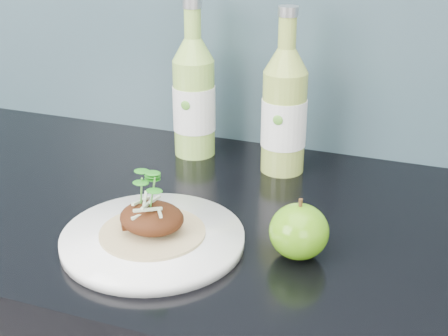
# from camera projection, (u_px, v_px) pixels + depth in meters

# --- Properties ---
(dinner_plate) EXTENTS (0.29, 0.29, 0.02)m
(dinner_plate) POSITION_uv_depth(u_px,v_px,m) (153.00, 239.00, 0.84)
(dinner_plate) COLOR white
(dinner_plate) RESTS_ON kitchen_counter
(pork_taco) EXTENTS (0.14, 0.14, 0.10)m
(pork_taco) POSITION_uv_depth(u_px,v_px,m) (152.00, 215.00, 0.82)
(pork_taco) COLOR tan
(pork_taco) RESTS_ON dinner_plate
(green_apple) EXTENTS (0.10, 0.10, 0.08)m
(green_apple) POSITION_uv_depth(u_px,v_px,m) (299.00, 231.00, 0.80)
(green_apple) COLOR #4D7F0D
(green_apple) RESTS_ON kitchen_counter
(cider_bottle_left) EXTENTS (0.10, 0.10, 0.28)m
(cider_bottle_left) POSITION_uv_depth(u_px,v_px,m) (194.00, 98.00, 1.10)
(cider_bottle_left) COLOR #96C552
(cider_bottle_left) RESTS_ON kitchen_counter
(cider_bottle_right) EXTENTS (0.10, 0.10, 0.28)m
(cider_bottle_right) POSITION_uv_depth(u_px,v_px,m) (284.00, 112.00, 1.03)
(cider_bottle_right) COLOR #9AB24A
(cider_bottle_right) RESTS_ON kitchen_counter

